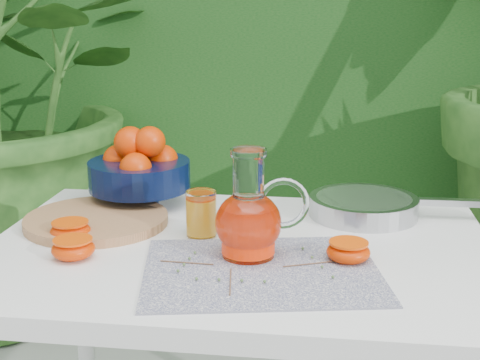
# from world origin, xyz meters

# --- Properties ---
(hedge_backdrop) EXTENTS (8.00, 1.65, 2.50)m
(hedge_backdrop) POSITION_xyz_m (0.06, 2.06, 1.19)
(hedge_backdrop) COLOR #154B18
(hedge_backdrop) RESTS_ON ground
(white_table) EXTENTS (1.00, 0.70, 0.75)m
(white_table) POSITION_xyz_m (0.06, 0.09, 0.67)
(white_table) COLOR white
(white_table) RESTS_ON ground
(placemat) EXTENTS (0.47, 0.40, 0.00)m
(placemat) POSITION_xyz_m (0.12, -0.03, 0.75)
(placemat) COLOR #0B1141
(placemat) RESTS_ON white_table
(cutting_board) EXTENTS (0.39, 0.39, 0.02)m
(cutting_board) POSITION_xyz_m (-0.26, 0.18, 0.76)
(cutting_board) COLOR #AD7B4E
(cutting_board) RESTS_ON white_table
(fruit_bowl) EXTENTS (0.27, 0.27, 0.19)m
(fruit_bowl) POSITION_xyz_m (-0.21, 0.34, 0.84)
(fruit_bowl) COLOR black
(fruit_bowl) RESTS_ON white_table
(juice_pitcher) EXTENTS (0.18, 0.14, 0.21)m
(juice_pitcher) POSITION_xyz_m (0.09, 0.03, 0.82)
(juice_pitcher) COLOR white
(juice_pitcher) RESTS_ON white_table
(juice_tumbler) EXTENTS (0.08, 0.08, 0.09)m
(juice_tumbler) POSITION_xyz_m (-0.02, 0.13, 0.80)
(juice_tumbler) COLOR white
(juice_tumbler) RESTS_ON white_table
(saute_pan) EXTENTS (0.43, 0.25, 0.05)m
(saute_pan) POSITION_xyz_m (0.32, 0.31, 0.77)
(saute_pan) COLOR #A8A9AD
(saute_pan) RESTS_ON white_table
(orange_halves) EXTENTS (0.65, 0.19, 0.04)m
(orange_halves) POSITION_xyz_m (-0.08, 0.03, 0.77)
(orange_halves) COLOR red
(orange_halves) RESTS_ON white_table
(thyme_sprigs) EXTENTS (0.35, 0.23, 0.01)m
(thyme_sprigs) POSITION_xyz_m (0.10, -0.04, 0.76)
(thyme_sprigs) COLOR brown
(thyme_sprigs) RESTS_ON white_table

